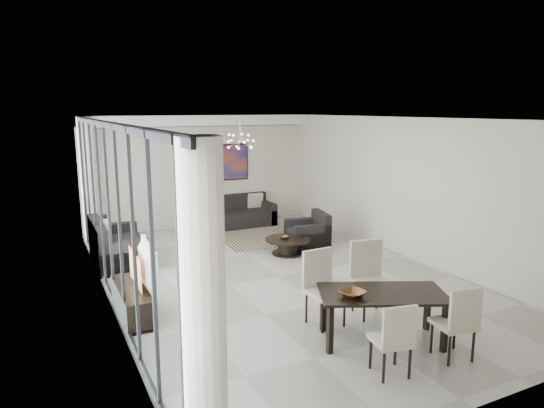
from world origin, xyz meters
TOP-DOWN VIEW (x-y plane):
  - room_shell at (0.46, 0.00)m, footprint 6.00×9.00m
  - window_wall at (-2.86, 0.00)m, footprint 0.37×8.95m
  - soffit at (0.00, 4.30)m, footprint 5.98×0.40m
  - painting at (0.50, 4.47)m, footprint 1.68×0.04m
  - chandelier at (0.30, 2.50)m, footprint 0.66×0.66m
  - rug at (1.08, 2.60)m, footprint 2.45×1.94m
  - coffee_table at (0.82, 1.19)m, footprint 0.97×0.97m
  - bowl_coffee at (0.74, 1.20)m, footprint 0.22×0.22m
  - sofa_main at (0.71, 4.07)m, footprint 2.18×0.89m
  - loveseat at (-2.55, 2.19)m, footprint 0.99×1.76m
  - armchair at (1.59, 1.60)m, footprint 1.00×1.04m
  - side_table at (-2.65, 4.15)m, footprint 0.43×0.43m
  - tv_console at (-2.76, -0.55)m, footprint 0.40×1.42m
  - television at (-2.60, -0.60)m, footprint 0.21×1.15m
  - dining_table at (0.08, -2.86)m, footprint 1.85×1.44m
  - dining_chair_sw at (-0.38, -3.65)m, footprint 0.49×0.49m
  - dining_chair_se at (0.58, -3.70)m, footprint 0.51×0.51m
  - dining_chair_nw at (-0.34, -2.01)m, footprint 0.53×0.53m
  - dining_chair_ne at (0.49, -2.03)m, footprint 0.61×0.61m
  - bowl_dining at (-0.37, -2.81)m, footprint 0.39×0.39m

SIDE VIEW (x-z plane):
  - rug at x=1.08m, z-range 0.00..0.01m
  - coffee_table at x=0.82m, z-range 0.02..0.36m
  - tv_console at x=-2.76m, z-range 0.00..0.44m
  - armchair at x=1.59m, z-range -0.12..0.63m
  - sofa_main at x=0.71m, z-range -0.13..0.66m
  - loveseat at x=-2.55m, z-range -0.14..0.74m
  - bowl_coffee at x=0.74m, z-range 0.34..0.41m
  - side_table at x=-2.65m, z-range 0.10..0.69m
  - dining_chair_sw at x=-0.38m, z-range 0.07..0.98m
  - dining_chair_se at x=0.58m, z-range 0.07..1.04m
  - dining_table at x=0.08m, z-range 0.26..0.94m
  - dining_chair_nw at x=-0.34m, z-range 0.08..1.16m
  - dining_chair_ne at x=0.49m, z-range 0.09..1.21m
  - bowl_dining at x=-0.37m, z-range 0.69..0.77m
  - television at x=-2.60m, z-range 0.44..1.10m
  - room_shell at x=0.46m, z-range 0.00..2.90m
  - window_wall at x=-2.86m, z-range 0.02..2.92m
  - painting at x=0.50m, z-range 1.16..2.14m
  - chandelier at x=0.30m, z-range 2.00..2.71m
  - soffit at x=0.00m, z-range 2.64..2.90m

